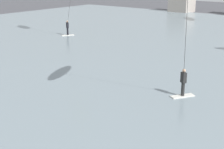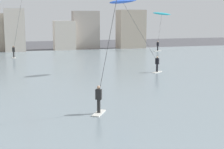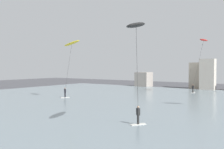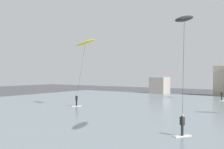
{
  "view_description": "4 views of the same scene",
  "coord_description": "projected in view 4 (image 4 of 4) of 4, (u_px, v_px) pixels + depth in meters",
  "views": [
    {
      "loc": [
        7.68,
        0.67,
        7.03
      ],
      "look_at": [
        -1.85,
        12.86,
        2.32
      ],
      "focal_mm": 54.94,
      "sensor_mm": 36.0,
      "label": 1
    },
    {
      "loc": [
        -5.33,
        -0.55,
        5.63
      ],
      "look_at": [
        0.29,
        17.61,
        2.37
      ],
      "focal_mm": 54.06,
      "sensor_mm": 36.0,
      "label": 2
    },
    {
      "loc": [
        9.9,
        -1.07,
        5.13
      ],
      "look_at": [
        -0.71,
        14.04,
        4.57
      ],
      "focal_mm": 39.55,
      "sensor_mm": 36.0,
      "label": 3
    },
    {
      "loc": [
        7.08,
        -2.52,
        4.82
      ],
      "look_at": [
        -3.27,
        12.56,
        4.69
      ],
      "focal_mm": 45.59,
      "sensor_mm": 36.0,
      "label": 4
    }
  ],
  "objects": [
    {
      "name": "kitesurfer_black",
      "position": [
        184.0,
        28.0,
        19.09
      ],
      "size": [
        2.32,
        4.38,
        8.88
      ],
      "color": "silver",
      "rests_on": "water_bay"
    },
    {
      "name": "kitesurfer_yellow",
      "position": [
        85.0,
        47.0,
        38.53
      ],
      "size": [
        4.4,
        2.11,
        9.36
      ],
      "color": "silver",
      "rests_on": "water_bay"
    }
  ]
}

